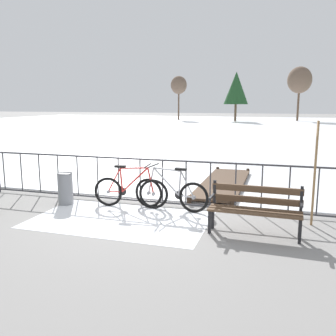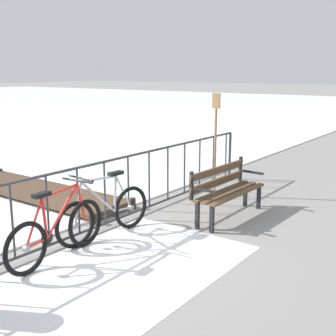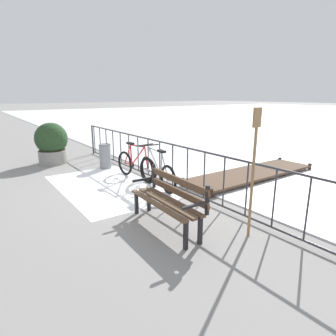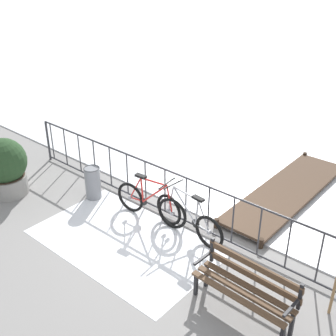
% 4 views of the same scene
% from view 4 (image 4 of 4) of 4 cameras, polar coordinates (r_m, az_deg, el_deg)
% --- Properties ---
extents(ground_plane, '(160.00, 160.00, 0.00)m').
position_cam_4_polar(ground_plane, '(8.68, 2.32, -7.42)').
color(ground_plane, gray).
extents(snow_patch, '(3.49, 2.12, 0.01)m').
position_cam_4_polar(snow_patch, '(8.24, -5.76, -9.68)').
color(snow_patch, white).
rests_on(snow_patch, ground).
extents(railing_fence, '(9.06, 0.06, 1.07)m').
position_cam_4_polar(railing_fence, '(8.37, 2.40, -4.27)').
color(railing_fence, '#38383D').
rests_on(railing_fence, ground).
extents(bicycle_near_railing, '(1.71, 0.52, 0.97)m').
position_cam_4_polar(bicycle_near_railing, '(8.17, 2.72, -6.78)').
color(bicycle_near_railing, black).
rests_on(bicycle_near_railing, ground).
extents(bicycle_second, '(1.71, 0.52, 0.97)m').
position_cam_4_polar(bicycle_second, '(8.63, -2.34, -4.72)').
color(bicycle_second, black).
rests_on(bicycle_second, ground).
extents(park_bench, '(1.62, 0.54, 0.89)m').
position_cam_4_polar(park_bench, '(6.66, 10.38, -15.00)').
color(park_bench, brown).
rests_on(park_bench, ground).
extents(planter_with_shrub, '(1.01, 1.01, 1.31)m').
position_cam_4_polar(planter_with_shrub, '(10.04, -20.91, 0.15)').
color(planter_with_shrub, gray).
rests_on(planter_with_shrub, ground).
extents(trash_bin, '(0.35, 0.35, 0.73)m').
position_cam_4_polar(trash_bin, '(9.49, -9.96, -1.91)').
color(trash_bin, gray).
rests_on(trash_bin, ground).
extents(wooden_dock, '(1.10, 4.09, 0.20)m').
position_cam_4_polar(wooden_dock, '(9.87, 15.48, -3.03)').
color(wooden_dock, '#4C3828').
rests_on(wooden_dock, ground).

